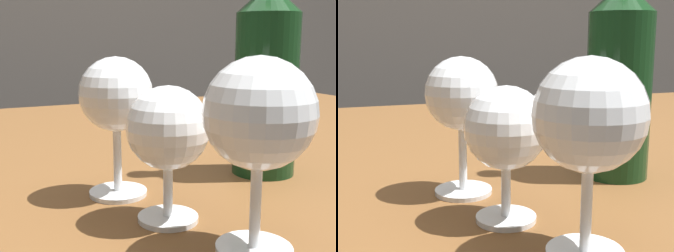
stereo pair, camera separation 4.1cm
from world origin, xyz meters
TOP-DOWN VIEW (x-y plane):
  - dining_table at (0.00, 0.00)m, footprint 1.44×0.99m
  - wine_glass_pinot at (-0.09, -0.38)m, footprint 0.09×0.09m
  - wine_glass_rose at (-0.12, -0.29)m, footprint 0.08×0.08m
  - wine_glass_port at (-0.14, -0.20)m, footprint 0.08×0.08m
  - wine_bottle at (0.05, -0.20)m, footprint 0.08×0.08m

SIDE VIEW (x-z plane):
  - dining_table at x=0.00m, z-range 0.28..1.00m
  - wine_glass_rose at x=-0.12m, z-range 0.74..0.87m
  - wine_glass_port at x=-0.14m, z-range 0.75..0.90m
  - wine_glass_pinot at x=-0.09m, z-range 0.75..0.91m
  - wine_bottle at x=0.05m, z-range 0.68..1.01m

